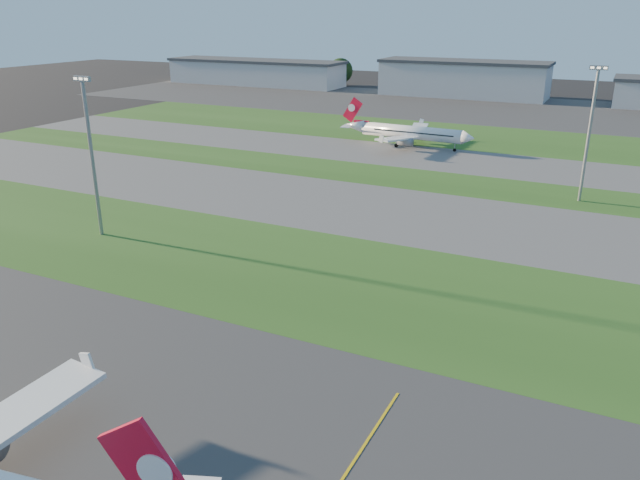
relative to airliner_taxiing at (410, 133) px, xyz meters
The scene contains 14 objects.
grass_strip_a 96.33m from the airliner_taxiing, 70.93° to the right, with size 300.00×34.00×0.01m, color #254B19.
taxiway_a 66.07m from the airliner_taxiing, 61.51° to the right, with size 300.00×32.00×0.01m, color #515154.
grass_strip_b 45.73m from the airliner_taxiing, 46.35° to the right, with size 300.00×18.00×0.01m, color #254B19.
taxiway_b 33.54m from the airliner_taxiing, 19.23° to the right, with size 300.00×26.00×0.01m, color #515154.
grass_strip_c 38.60m from the airliner_taxiing, 35.00° to the left, with size 300.00×40.00×0.01m, color #254B19.
apron_far 87.94m from the airliner_taxiing, 69.02° to the left, with size 400.00×80.00×0.01m, color #333335.
airliner_taxiing is the anchor object (origin of this frame).
light_mast_west 94.60m from the airliner_taxiing, 104.51° to the right, with size 3.20×0.70×25.80m.
light_mast_centre 59.17m from the airliner_taxiing, 36.97° to the right, with size 3.20×0.70×25.80m.
hangar_far_west 163.12m from the airliner_taxiing, 136.62° to the left, with size 91.80×23.00×12.20m.
hangar_west 112.91m from the airliner_taxiing, 96.89° to the left, with size 71.40×23.00×15.20m.
tree_far_west 201.93m from the airliner_taxiing, 141.74° to the left, with size 11.00×11.00×12.00m.
tree_west 149.39m from the airliner_taxiing, 121.73° to the left, with size 12.10×12.10×13.20m.
tree_mid_west 123.58m from the airliner_taxiing, 84.68° to the left, with size 9.90×9.90×10.80m.
Camera 1 is at (21.04, -20.02, 35.27)m, focal length 35.00 mm.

